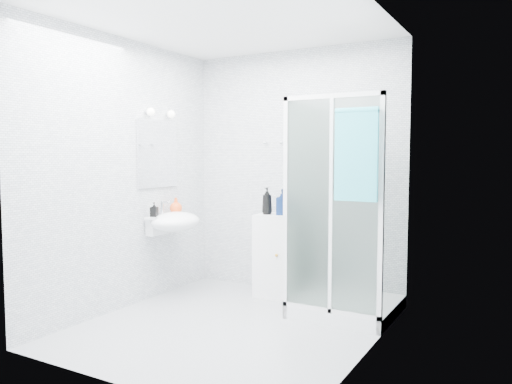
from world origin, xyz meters
The scene contains 12 objects.
room centered at (0.00, 0.00, 1.30)m, with size 2.40×2.60×2.60m.
shower_enclosure centered at (0.67, 0.77, 0.45)m, with size 0.90×0.95×2.00m.
wall_basin centered at (-0.99, 0.45, 0.80)m, with size 0.46×0.56×0.35m.
mirror centered at (-1.19, 0.45, 1.50)m, with size 0.02×0.60×0.70m, color white.
vanity_lights centered at (-1.14, 0.45, 1.92)m, with size 0.10×0.40×0.08m.
wall_hooks centered at (-0.25, 1.26, 1.62)m, with size 0.23×0.06×0.03m.
storage_cabinet centered at (-0.10, 1.02, 0.43)m, with size 0.37×0.39×0.87m.
hand_towel centered at (0.98, 0.37, 1.51)m, with size 0.36×0.05×0.76m.
shampoo_bottle_a centered at (-0.17, 0.98, 1.01)m, with size 0.11×0.11×0.28m, color black.
shampoo_bottle_b centered at (-0.02, 1.02, 1.00)m, with size 0.12×0.12×0.27m, color #0D204F.
soap_dispenser_orange centered at (-1.09, 0.62, 0.95)m, with size 0.13×0.13×0.17m, color #F3541C.
soap_dispenser_black centered at (-1.09, 0.28, 0.94)m, with size 0.07×0.07×0.15m, color black.
Camera 1 is at (2.27, -3.58, 1.48)m, focal length 35.00 mm.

